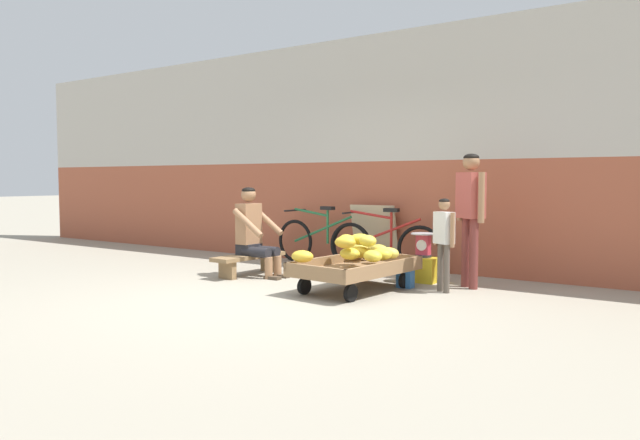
% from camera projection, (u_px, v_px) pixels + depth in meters
% --- Properties ---
extents(ground_plane, '(80.00, 80.00, 0.00)m').
position_uv_depth(ground_plane, '(262.00, 300.00, 6.21)').
color(ground_plane, gray).
extents(back_wall, '(16.00, 0.30, 3.26)m').
position_uv_depth(back_wall, '(396.00, 151.00, 8.48)').
color(back_wall, '#A35138').
rests_on(back_wall, ground).
extents(banana_cart, '(0.98, 1.52, 0.36)m').
position_uv_depth(banana_cart, '(356.00, 270.00, 6.69)').
color(banana_cart, '#8E6B47').
rests_on(banana_cart, ground).
extents(banana_pile, '(0.89, 1.41, 0.27)m').
position_uv_depth(banana_pile, '(360.00, 249.00, 6.76)').
color(banana_pile, gold).
rests_on(banana_pile, banana_cart).
extents(low_bench, '(0.35, 1.11, 0.27)m').
position_uv_depth(low_bench, '(249.00, 260.00, 7.83)').
color(low_bench, olive).
rests_on(low_bench, ground).
extents(vendor_seated, '(0.68, 0.48, 1.14)m').
position_uv_depth(vendor_seated, '(254.00, 232.00, 7.75)').
color(vendor_seated, '#9E704C').
rests_on(vendor_seated, ground).
extents(plastic_crate, '(0.36, 0.28, 0.30)m').
position_uv_depth(plastic_crate, '(423.00, 269.00, 7.32)').
color(plastic_crate, gold).
rests_on(plastic_crate, ground).
extents(weighing_scale, '(0.30, 0.30, 0.29)m').
position_uv_depth(weighing_scale, '(423.00, 245.00, 7.30)').
color(weighing_scale, '#28282D').
rests_on(weighing_scale, plastic_crate).
extents(bicycle_near_left, '(1.66, 0.48, 0.86)m').
position_uv_depth(bicycle_near_left, '(322.00, 241.00, 8.74)').
color(bicycle_near_left, black).
rests_on(bicycle_near_left, ground).
extents(bicycle_far_left, '(1.66, 0.48, 0.86)m').
position_uv_depth(bicycle_far_left, '(384.00, 245.00, 8.18)').
color(bicycle_far_left, black).
rests_on(bicycle_far_left, ground).
extents(sign_board, '(0.70, 0.21, 0.89)m').
position_uv_depth(sign_board, '(375.00, 236.00, 8.51)').
color(sign_board, '#C6B289').
rests_on(sign_board, ground).
extents(customer_adult, '(0.41, 0.35, 1.53)m').
position_uv_depth(customer_adult, '(470.00, 205.00, 6.85)').
color(customer_adult, brown).
rests_on(customer_adult, ground).
extents(customer_child, '(0.30, 0.22, 1.03)m').
position_uv_depth(customer_child, '(444.00, 234.00, 6.61)').
color(customer_child, brown).
rests_on(customer_child, ground).
extents(shopping_bag, '(0.18, 0.12, 0.24)m').
position_uv_depth(shopping_bag, '(405.00, 277.00, 6.92)').
color(shopping_bag, '#3370B7').
rests_on(shopping_bag, ground).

